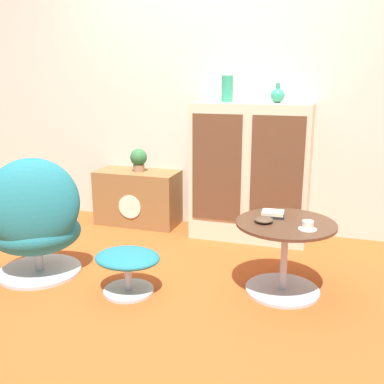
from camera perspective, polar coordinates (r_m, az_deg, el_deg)
ground_plane at (r=3.04m, az=-5.08°, el=-11.94°), size 12.00×12.00×0.00m
wall_back at (r=4.05m, az=2.43°, el=13.81°), size 6.40×0.06×2.60m
sideboard at (r=3.80m, az=7.46°, el=2.58°), size 0.97×0.43×1.14m
tv_console at (r=4.22m, az=-6.87°, el=-0.69°), size 0.76×0.37×0.50m
egg_chair at (r=3.22m, az=-19.31°, el=-3.44°), size 0.81×0.80×0.86m
ottoman at (r=2.91m, az=-8.18°, el=-8.87°), size 0.42×0.36×0.28m
coffee_table at (r=2.92m, az=11.65°, el=-7.30°), size 0.62×0.62×0.47m
vase_leftmost at (r=3.77m, az=4.49°, el=12.94°), size 0.09×0.09×0.21m
vase_inner_left at (r=3.69m, az=10.81°, el=11.96°), size 0.11×0.11×0.15m
potted_plant at (r=4.13m, az=-6.80°, el=4.20°), size 0.15×0.15×0.21m
teacup at (r=2.74m, az=14.48°, el=-4.22°), size 0.11×0.11×0.05m
book_stack at (r=2.94m, az=10.25°, el=-2.77°), size 0.15×0.12×0.04m
bowl at (r=2.82m, az=9.10°, el=-3.50°), size 0.12×0.12×0.04m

